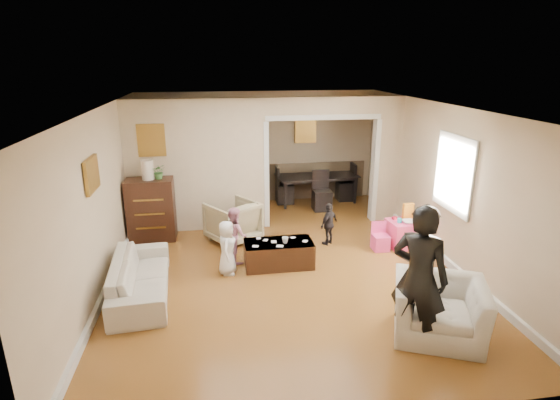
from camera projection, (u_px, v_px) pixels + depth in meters
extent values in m
plane|color=#A2612A|center=(282.00, 262.00, 7.46)|extent=(7.00, 7.00, 0.00)
cube|color=beige|center=(198.00, 166.00, 8.56)|extent=(2.75, 0.18, 2.60)
cube|color=beige|center=(386.00, 160.00, 9.11)|extent=(0.55, 0.18, 2.60)
cube|color=beige|center=(323.00, 106.00, 8.57)|extent=(2.22, 0.18, 0.35)
cube|color=white|center=(455.00, 174.00, 7.00)|extent=(0.03, 0.95, 1.10)
cube|color=brown|center=(151.00, 140.00, 8.18)|extent=(0.45, 0.03, 0.55)
cube|color=brown|center=(92.00, 175.00, 5.96)|extent=(0.03, 0.55, 0.40)
cube|color=brown|center=(305.00, 130.00, 10.33)|extent=(0.45, 0.03, 0.55)
imported|color=beige|center=(140.00, 277.00, 6.37)|extent=(0.90, 1.99, 0.57)
imported|color=tan|center=(233.00, 221.00, 8.25)|extent=(1.15, 1.16, 0.77)
imported|color=beige|center=(439.00, 309.00, 5.42)|extent=(1.37, 1.29, 0.70)
cube|color=#371A10|center=(151.00, 210.00, 8.25)|extent=(0.86, 0.48, 1.18)
cylinder|color=beige|center=(148.00, 170.00, 8.01)|extent=(0.22, 0.22, 0.36)
imported|color=#477E38|center=(159.00, 172.00, 8.06)|extent=(0.25, 0.22, 0.28)
cube|color=#391E12|center=(279.00, 254.00, 7.28)|extent=(1.13, 0.57, 0.42)
imported|color=silver|center=(285.00, 240.00, 7.17)|extent=(0.11, 0.11, 0.10)
cube|color=#FF4382|center=(402.00, 234.00, 8.04)|extent=(0.55, 0.55, 0.49)
cube|color=yellow|center=(408.00, 211.00, 8.03)|extent=(0.21, 0.09, 0.30)
cylinder|color=#2AC0D3|center=(399.00, 220.00, 7.90)|extent=(0.08, 0.08, 0.08)
cube|color=#B51630|center=(395.00, 218.00, 8.06)|extent=(0.10, 0.09, 0.05)
imported|color=white|center=(409.00, 222.00, 7.85)|extent=(0.25, 0.25, 0.06)
imported|color=black|center=(315.00, 188.00, 10.57)|extent=(2.00, 1.24, 0.67)
imported|color=black|center=(419.00, 278.00, 5.04)|extent=(0.77, 0.76, 1.80)
imported|color=white|center=(227.00, 248.00, 6.95)|extent=(0.35, 0.48, 0.89)
imported|color=pink|center=(235.00, 235.00, 7.38)|extent=(0.50, 0.56, 0.96)
imported|color=black|center=(329.00, 224.00, 8.08)|extent=(0.48, 0.45, 0.80)
cube|color=white|center=(293.00, 237.00, 7.40)|extent=(0.09, 0.08, 0.00)
cube|color=white|center=(255.00, 246.00, 7.06)|extent=(0.12, 0.11, 0.00)
cube|color=white|center=(274.00, 242.00, 7.23)|extent=(0.09, 0.11, 0.00)
cube|color=white|center=(280.00, 246.00, 7.06)|extent=(0.13, 0.12, 0.00)
cube|color=white|center=(266.00, 240.00, 7.30)|extent=(0.10, 0.11, 0.00)
cube|color=white|center=(305.00, 241.00, 7.26)|extent=(0.12, 0.12, 0.00)
cube|color=white|center=(259.00, 238.00, 7.38)|extent=(0.07, 0.09, 0.00)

